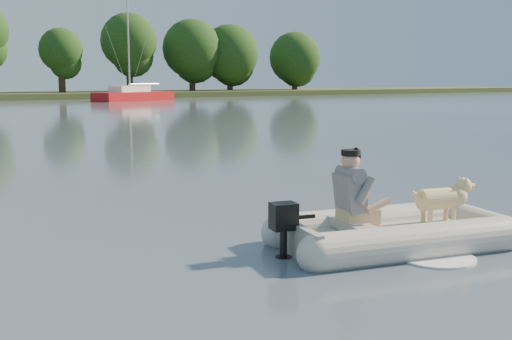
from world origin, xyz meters
TOP-DOWN VIEW (x-y plane):
  - water at (0.00, 0.00)m, footprint 160.00×160.00m
  - treeline at (5.75, 61.07)m, footprint 84.66×7.35m
  - dinghy at (0.79, -0.19)m, footprint 5.17×4.03m
  - man at (0.11, -0.02)m, footprint 0.82×0.74m
  - dog at (1.44, -0.25)m, footprint 0.98×0.49m
  - outboard_motor at (-0.85, 0.09)m, footprint 0.46×0.36m
  - sailboat at (15.35, 50.67)m, footprint 8.43×5.45m

SIDE VIEW (x-z plane):
  - water at x=0.00m, z-range 0.00..0.00m
  - outboard_motor at x=-0.85m, z-range -0.08..0.70m
  - sailboat at x=15.35m, z-range -5.10..6.08m
  - dog at x=1.44m, z-range 0.21..0.83m
  - dinghy at x=0.79m, z-range -0.10..1.28m
  - man at x=0.11m, z-range 0.24..1.32m
  - treeline at x=5.75m, z-range 0.66..9.93m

